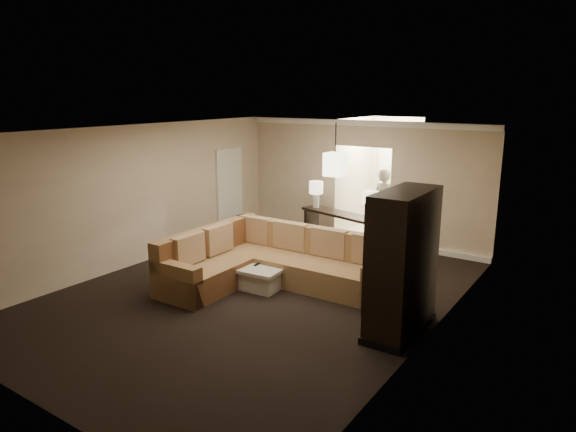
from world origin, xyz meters
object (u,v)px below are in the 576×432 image
Objects in this scene: drink_table at (386,285)px; person at (385,201)px; coffee_table at (261,274)px; console_table at (341,227)px; armoire at (402,266)px; sectional_sofa at (270,262)px.

drink_table is 3.96m from person.
coffee_table is at bearing -170.65° from drink_table.
coffee_table is 0.55× the size of person.
armoire reaches higher than console_table.
drink_table is (-0.53, 0.71, -0.63)m from armoire.
coffee_table is 0.50× the size of armoire.
console_table is 1.11× the size of person.
sectional_sofa is 3.24× the size of coffee_table.
coffee_table is at bearing 99.72° from person.
sectional_sofa is at bearing -75.95° from console_table.
console_table reaches higher than coffee_table.
drink_table is at bearing 133.23° from person.
console_table is at bearing 130.13° from armoire.
coffee_table is 2.00× the size of drink_table.
armoire is (2.69, -0.49, 0.60)m from sectional_sofa.
console_table is 3.28m from drink_table.
sectional_sofa is 1.59× the size of console_table.
drink_table is (2.16, -2.47, -0.10)m from console_table.
console_table is 1.32m from person.
person reaches higher than coffee_table.
coffee_table is at bearing 173.05° from armoire.
sectional_sofa is 0.27m from coffee_table.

